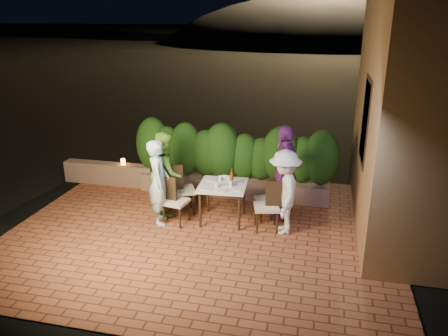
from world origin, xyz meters
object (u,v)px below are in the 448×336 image
(chair_right_front, at_px, (267,206))
(parapet_lamp, at_px, (123,162))
(chair_left_front, at_px, (176,201))
(chair_right_back, at_px, (267,199))
(chair_left_back, at_px, (182,189))
(bowl, at_px, (224,177))
(diner_purple, at_px, (285,173))
(diner_white, at_px, (284,192))
(diner_green, at_px, (166,172))
(beer_bottle, at_px, (232,177))
(diner_blue, at_px, (159,182))
(dining_table, at_px, (223,203))

(chair_right_front, bearing_deg, parapet_lamp, -36.77)
(chair_right_front, relative_size, parapet_lamp, 6.85)
(chair_left_front, bearing_deg, chair_right_back, 30.16)
(chair_left_back, bearing_deg, bowl, -15.38)
(diner_purple, bearing_deg, chair_right_front, -18.67)
(chair_left_front, height_order, chair_right_back, chair_left_front)
(chair_right_back, height_order, diner_white, diner_white)
(diner_green, relative_size, parapet_lamp, 11.99)
(chair_left_back, height_order, parapet_lamp, chair_left_back)
(chair_right_front, distance_m, diner_green, 2.14)
(parapet_lamp, bearing_deg, beer_bottle, -24.17)
(chair_left_front, height_order, diner_white, diner_white)
(bowl, distance_m, diner_blue, 1.30)
(bowl, bearing_deg, diner_purple, 3.13)
(beer_bottle, relative_size, diner_purple, 0.17)
(chair_left_front, bearing_deg, diner_blue, -162.44)
(chair_left_front, relative_size, chair_right_front, 0.96)
(chair_right_back, height_order, diner_green, diner_green)
(diner_blue, relative_size, diner_white, 1.05)
(bowl, bearing_deg, diner_white, -23.06)
(beer_bottle, distance_m, chair_right_front, 0.86)
(bowl, distance_m, chair_left_front, 1.06)
(bowl, relative_size, parapet_lamp, 1.21)
(bowl, xyz_separation_m, chair_right_back, (0.86, -0.05, -0.35))
(parapet_lamp, bearing_deg, diner_white, -21.40)
(chair_right_front, distance_m, diner_white, 0.44)
(bowl, height_order, chair_left_front, chair_left_front)
(dining_table, relative_size, beer_bottle, 2.76)
(dining_table, xyz_separation_m, chair_right_back, (0.81, 0.28, 0.05))
(chair_left_back, xyz_separation_m, diner_green, (-0.33, 0.00, 0.33))
(beer_bottle, bearing_deg, chair_left_back, 172.94)
(chair_right_front, xyz_separation_m, diner_blue, (-2.03, -0.16, 0.34))
(chair_left_back, relative_size, diner_purple, 0.55)
(chair_right_front, height_order, diner_purple, diner_purple)
(diner_purple, xyz_separation_m, parapet_lamp, (-3.83, 0.93, -0.37))
(bowl, distance_m, diner_white, 1.35)
(dining_table, xyz_separation_m, beer_bottle, (0.16, 0.04, 0.54))
(chair_left_front, distance_m, diner_blue, 0.48)
(beer_bottle, xyz_separation_m, diner_green, (-1.37, 0.13, -0.07))
(chair_left_front, relative_size, diner_purple, 0.49)
(chair_left_back, height_order, diner_green, diner_green)
(chair_right_back, bearing_deg, beer_bottle, -7.43)
(diner_blue, bearing_deg, parapet_lamp, 22.74)
(bowl, height_order, diner_purple, diner_purple)
(dining_table, bearing_deg, chair_right_front, -12.11)
(chair_left_back, xyz_separation_m, chair_right_front, (1.75, -0.36, -0.03))
(bowl, relative_size, diner_white, 0.11)
(chair_left_back, bearing_deg, parapet_lamp, 121.16)
(diner_purple, bearing_deg, diner_green, -79.84)
(beer_bottle, height_order, bowl, beer_bottle)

